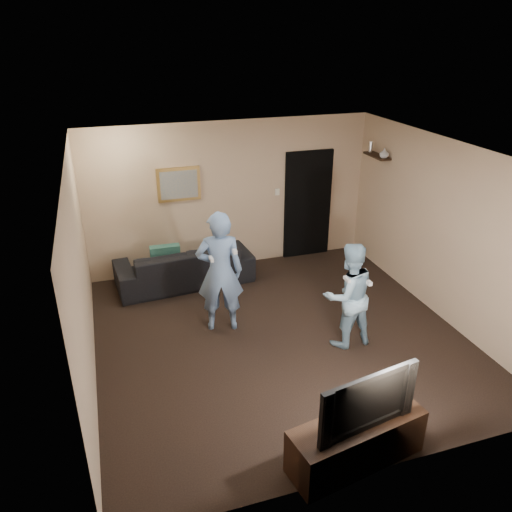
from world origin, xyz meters
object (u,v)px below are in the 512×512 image
object	(u,v)px
wii_player_left	(220,272)
television	(361,396)
sofa	(184,265)
tv_console	(356,441)
wii_player_right	(348,295)

from	to	relation	value
wii_player_left	television	bearing A→B (deg)	-76.53
sofa	tv_console	distance (m)	4.43
wii_player_left	wii_player_right	distance (m)	1.78
wii_player_left	sofa	bearing A→B (deg)	99.29
wii_player_left	wii_player_right	world-z (taller)	wii_player_left
sofa	wii_player_right	bearing A→B (deg)	121.72
sofa	tv_console	world-z (taller)	sofa
television	wii_player_left	size ratio (longest dim) A/B	0.61
television	wii_player_right	xyz separation A→B (m)	(0.85, 1.90, -0.07)
wii_player_left	wii_player_right	size ratio (longest dim) A/B	1.20
television	wii_player_left	xyz separation A→B (m)	(-0.67, 2.81, 0.08)
wii_player_right	wii_player_left	bearing A→B (deg)	149.33
tv_console	wii_player_right	size ratio (longest dim) A/B	0.95
wii_player_right	television	bearing A→B (deg)	-114.12
sofa	wii_player_left	bearing A→B (deg)	94.94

